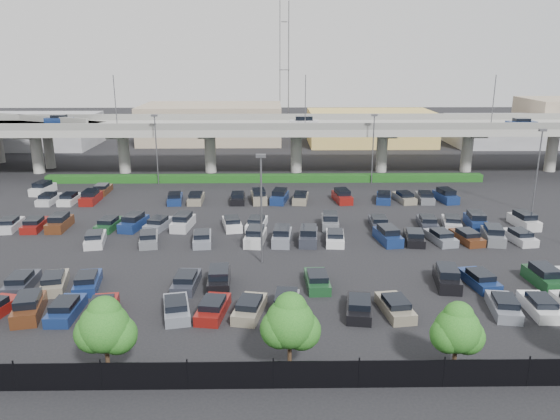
{
  "coord_description": "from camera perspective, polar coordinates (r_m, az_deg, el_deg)",
  "views": [
    {
      "loc": [
        0.94,
        -55.87,
        19.06
      ],
      "look_at": [
        1.88,
        2.72,
        2.0
      ],
      "focal_mm": 35.0,
      "sensor_mm": 36.0,
      "label": 1
    }
  ],
  "objects": [
    {
      "name": "overpass",
      "position": [
        88.69,
        -1.67,
        8.39
      ],
      "size": [
        150.0,
        13.0,
        15.8
      ],
      "color": "gray",
      "rests_on": "ground"
    },
    {
      "name": "ground",
      "position": [
        59.04,
        -1.78,
        -2.61
      ],
      "size": [
        280.0,
        280.0,
        0.0
      ],
      "primitive_type": "plane",
      "color": "black"
    },
    {
      "name": "parked_cars",
      "position": [
        55.86,
        -2.56,
        -3.06
      ],
      "size": [
        63.17,
        41.65,
        1.67
      ],
      "color": "black",
      "rests_on": "ground"
    },
    {
      "name": "fence",
      "position": [
        33.28,
        -2.59,
        -16.85
      ],
      "size": [
        70.0,
        0.1,
        2.0
      ],
      "color": "black",
      "rests_on": "ground"
    },
    {
      "name": "comm_tower",
      "position": [
        129.95,
        0.45,
        14.71
      ],
      "size": [
        2.4,
        2.4,
        30.0
      ],
      "color": "#525258",
      "rests_on": "ground"
    },
    {
      "name": "tree_row",
      "position": [
        33.21,
        -1.25,
        -11.68
      ],
      "size": [
        65.07,
        3.66,
        5.94
      ],
      "color": "#332316",
      "rests_on": "ground"
    },
    {
      "name": "distant_buildings",
      "position": [
        119.22,
        4.65,
        8.8
      ],
      "size": [
        138.0,
        24.0,
        9.0
      ],
      "color": "gray",
      "rests_on": "ground"
    },
    {
      "name": "light_poles",
      "position": [
        59.49,
        -5.79,
        3.7
      ],
      "size": [
        66.9,
        48.38,
        10.3
      ],
      "color": "#525258",
      "rests_on": "ground"
    },
    {
      "name": "hedge",
      "position": [
        82.97,
        -1.55,
        3.33
      ],
      "size": [
        66.0,
        1.6,
        1.1
      ],
      "primitive_type": "cube",
      "color": "#153910",
      "rests_on": "ground"
    }
  ]
}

